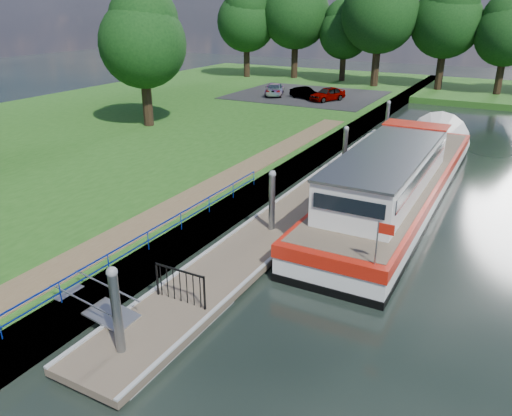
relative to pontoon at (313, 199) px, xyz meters
The scene contains 16 objects.
ground 13.00m from the pontoon, 90.00° to the right, with size 160.00×160.00×0.00m, color black.
riverbank 18.11m from the pontoon, behind, with size 32.00×90.00×0.78m, color #204F16.
bank_edge 3.25m from the pontoon, 141.89° to the left, with size 1.10×90.00×0.78m, color #473D2D.
footpath 6.69m from the pontoon, 131.35° to the right, with size 1.60×40.00×0.05m, color brown.
carpark 27.32m from the pontoon, 113.75° to the left, with size 14.00×12.00×0.06m, color black.
blue_fence 10.43m from the pontoon, 105.38° to the right, with size 0.04×18.04×0.72m.
pontoon is the anchor object (origin of this frame).
mooring_piles 1.10m from the pontoon, ahead, with size 0.30×27.30×3.55m.
gangway 12.64m from the pontoon, 98.42° to the right, with size 2.58×1.00×0.92m.
gate_panel 10.84m from the pontoon, 90.00° to the right, with size 1.85×0.05×1.15m.
barge 4.60m from the pontoon, 37.07° to the left, with size 4.36×21.15×4.78m.
horizon_trees 36.55m from the pontoon, 92.58° to the left, with size 54.38×10.03×12.87m.
bank_tree_a 18.78m from the pontoon, 156.11° to the left, with size 6.12×6.12×9.72m.
car_a 24.14m from the pontoon, 109.27° to the left, with size 1.48×3.68×1.25m, color #999999.
car_b 25.08m from the pontoon, 114.21° to the left, with size 1.12×3.22×1.06m, color #999999.
car_c 26.89m from the pontoon, 120.43° to the left, with size 1.67×4.11×1.19m, color #999999.
Camera 1 is at (8.43, -8.45, 9.01)m, focal length 35.00 mm.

